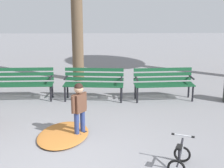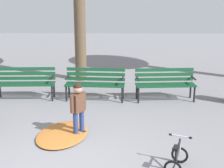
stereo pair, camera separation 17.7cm
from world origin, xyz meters
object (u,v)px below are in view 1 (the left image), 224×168
at_px(child_standing, 79,105).
at_px(kids_bicycle, 179,158).
at_px(park_bench_left, 94,81).
at_px(park_bench_far_left, 24,81).
at_px(park_bench_right, 163,81).

relative_size(child_standing, kids_bicycle, 1.77).
relative_size(park_bench_left, kids_bicycle, 2.58).
relative_size(park_bench_far_left, child_standing, 1.44).
bearing_deg(park_bench_left, park_bench_far_left, 178.11).
distance_m(child_standing, kids_bicycle, 2.31).
xyz_separation_m(park_bench_right, kids_bicycle, (-0.33, -3.74, -0.31)).
bearing_deg(park_bench_far_left, park_bench_right, -1.33).
height_order(park_bench_left, child_standing, child_standing).
bearing_deg(park_bench_left, kids_bicycle, -67.61).
height_order(park_bench_right, kids_bicycle, park_bench_right).
bearing_deg(kids_bicycle, park_bench_far_left, 132.11).
xyz_separation_m(park_bench_left, kids_bicycle, (1.55, -3.77, -0.31)).
bearing_deg(kids_bicycle, park_bench_left, 112.39).
bearing_deg(park_bench_right, kids_bicycle, -95.10).
bearing_deg(child_standing, park_bench_left, 84.81).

